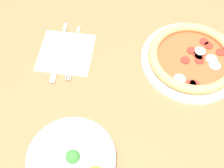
% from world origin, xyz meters
% --- Properties ---
extents(ground_plane, '(8.00, 8.00, 0.00)m').
position_xyz_m(ground_plane, '(0.00, 0.00, 0.00)').
color(ground_plane, '#333338').
extents(dining_table, '(1.09, 0.99, 0.73)m').
position_xyz_m(dining_table, '(0.00, 0.00, 0.63)').
color(dining_table, olive).
rests_on(dining_table, ground_plane).
extents(pizza, '(0.28, 0.28, 0.04)m').
position_xyz_m(pizza, '(-0.17, -0.04, 0.75)').
color(pizza, white).
rests_on(pizza, dining_table).
extents(bowl, '(0.20, 0.20, 0.07)m').
position_xyz_m(bowl, '(0.12, 0.28, 0.76)').
color(bowl, white).
rests_on(bowl, dining_table).
extents(napkin, '(0.16, 0.16, 0.00)m').
position_xyz_m(napkin, '(0.19, -0.05, 0.73)').
color(napkin, white).
rests_on(napkin, dining_table).
extents(fork, '(0.02, 0.20, 0.00)m').
position_xyz_m(fork, '(0.17, -0.05, 0.74)').
color(fork, silver).
rests_on(fork, napkin).
extents(knife, '(0.02, 0.22, 0.01)m').
position_xyz_m(knife, '(0.21, -0.06, 0.74)').
color(knife, silver).
rests_on(knife, napkin).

